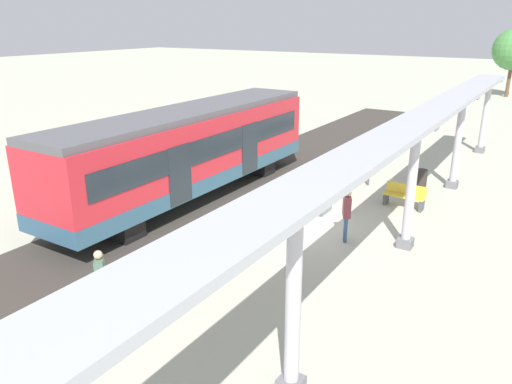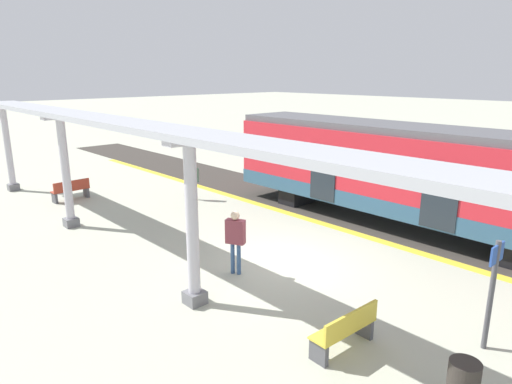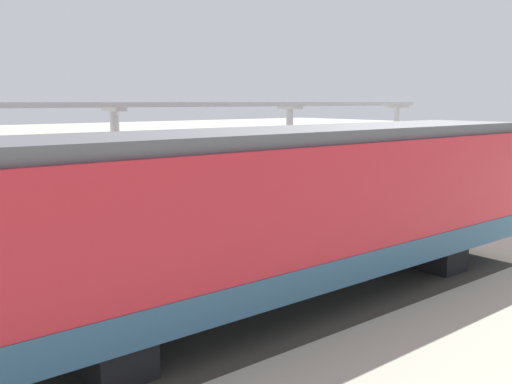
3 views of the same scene
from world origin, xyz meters
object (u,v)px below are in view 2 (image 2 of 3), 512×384
(canopy_pillar_second, at_px, (66,172))
(bench_mid_platform, at_px, (71,190))
(canopy_pillar_nearest, at_px, (8,148))
(canopy_pillar_third, at_px, (192,224))
(bench_near_end, at_px, (346,330))
(passenger_by_the_benches, at_px, (235,235))
(platform_info_sign, at_px, (492,285))
(passenger_waiting_near_edge, at_px, (193,177))
(train_near_carriage, at_px, (397,173))

(canopy_pillar_second, xyz_separation_m, bench_mid_platform, (-1.30, -3.32, -1.49))
(canopy_pillar_nearest, distance_m, canopy_pillar_second, 6.79)
(canopy_pillar_second, bearing_deg, canopy_pillar_third, 90.00)
(canopy_pillar_third, xyz_separation_m, bench_mid_platform, (-1.30, -10.68, -1.49))
(bench_near_end, distance_m, passenger_by_the_benches, 4.13)
(canopy_pillar_nearest, height_order, passenger_by_the_benches, canopy_pillar_nearest)
(platform_info_sign, bearing_deg, passenger_waiting_near_edge, -99.27)
(canopy_pillar_second, xyz_separation_m, passenger_waiting_near_edge, (-5.11, 0.07, -0.96))
(train_near_carriage, xyz_separation_m, platform_info_sign, (5.32, 5.12, -0.50))
(bench_near_end, height_order, passenger_by_the_benches, passenger_by_the_benches)
(bench_near_end, distance_m, passenger_waiting_near_edge, 11.49)
(canopy_pillar_second, xyz_separation_m, passenger_by_the_benches, (-1.72, 6.78, -0.85))
(canopy_pillar_nearest, bearing_deg, train_near_carriage, 120.52)
(canopy_pillar_nearest, height_order, bench_mid_platform, canopy_pillar_nearest)
(train_near_carriage, distance_m, bench_near_end, 8.20)
(platform_info_sign, relative_size, passenger_by_the_benches, 1.27)
(train_near_carriage, bearing_deg, passenger_waiting_near_edge, -66.03)
(passenger_by_the_benches, bearing_deg, passenger_waiting_near_edge, -116.81)
(train_near_carriage, distance_m, canopy_pillar_second, 11.23)
(passenger_waiting_near_edge, relative_size, passenger_by_the_benches, 0.90)
(bench_near_end, xyz_separation_m, passenger_waiting_near_edge, (-4.07, -10.73, 0.53))
(canopy_pillar_nearest, relative_size, passenger_by_the_benches, 2.21)
(passenger_by_the_benches, bearing_deg, canopy_pillar_nearest, -82.76)
(canopy_pillar_nearest, bearing_deg, canopy_pillar_second, 90.00)
(canopy_pillar_second, xyz_separation_m, bench_near_end, (-1.04, 10.80, -1.49))
(train_near_carriage, height_order, passenger_by_the_benches, train_near_carriage)
(bench_mid_platform, bearing_deg, canopy_pillar_nearest, -69.43)
(bench_near_end, bearing_deg, platform_info_sign, 138.92)
(passenger_waiting_near_edge, bearing_deg, train_near_carriage, 113.97)
(canopy_pillar_nearest, xyz_separation_m, bench_near_end, (-1.04, 17.59, -1.49))
(bench_mid_platform, xyz_separation_m, platform_info_sign, (-1.77, 15.89, 0.89))
(train_near_carriage, height_order, platform_info_sign, train_near_carriage)
(canopy_pillar_nearest, xyz_separation_m, passenger_waiting_near_edge, (-5.11, 6.86, -0.96))
(train_near_carriage, relative_size, bench_mid_platform, 8.53)
(passenger_waiting_near_edge, height_order, passenger_by_the_benches, passenger_by_the_benches)
(canopy_pillar_nearest, xyz_separation_m, bench_mid_platform, (-1.30, 3.47, -1.49))
(passenger_waiting_near_edge, bearing_deg, canopy_pillar_third, 54.93)
(bench_mid_platform, height_order, passenger_by_the_benches, passenger_by_the_benches)
(passenger_waiting_near_edge, bearing_deg, canopy_pillar_nearest, -53.30)
(canopy_pillar_nearest, bearing_deg, bench_mid_platform, 110.57)
(train_near_carriage, xyz_separation_m, canopy_pillar_third, (8.40, -0.10, 0.10))
(passenger_waiting_near_edge, bearing_deg, bench_near_end, 69.22)
(train_near_carriage, bearing_deg, bench_mid_platform, -56.64)
(bench_near_end, xyz_separation_m, passenger_by_the_benches, (-0.68, -4.02, 0.64))
(bench_mid_platform, bearing_deg, passenger_waiting_near_edge, 138.33)
(canopy_pillar_third, distance_m, platform_info_sign, 6.08)
(platform_info_sign, height_order, passenger_by_the_benches, platform_info_sign)
(bench_mid_platform, relative_size, passenger_by_the_benches, 0.88)
(canopy_pillar_nearest, distance_m, passenger_waiting_near_edge, 8.61)
(canopy_pillar_second, distance_m, passenger_waiting_near_edge, 5.20)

